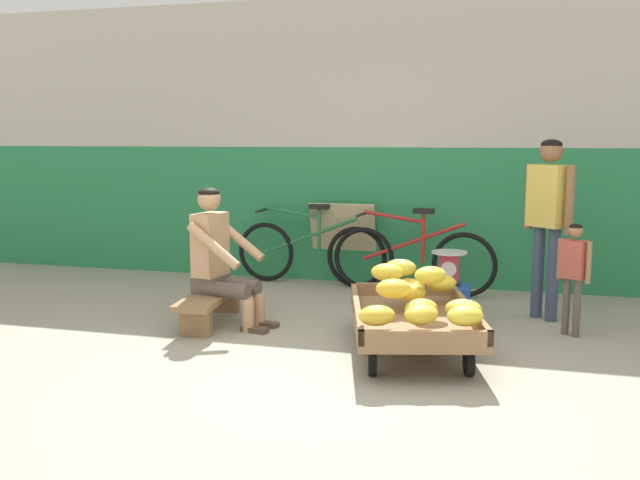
% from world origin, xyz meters
% --- Properties ---
extents(ground_plane, '(80.00, 80.00, 0.00)m').
position_xyz_m(ground_plane, '(0.00, 0.00, 0.00)').
color(ground_plane, gray).
extents(back_wall, '(16.00, 0.30, 2.98)m').
position_xyz_m(back_wall, '(0.00, 3.18, 1.49)').
color(back_wall, '#287F4C').
rests_on(back_wall, ground).
extents(banana_cart, '(1.17, 1.60, 0.36)m').
position_xyz_m(banana_cart, '(0.49, 0.76, 0.24)').
color(banana_cart, '#8E6B47').
rests_on(banana_cart, ground).
extents(banana_pile, '(0.89, 1.38, 0.26)m').
position_xyz_m(banana_pile, '(0.55, 0.63, 0.47)').
color(banana_pile, yellow).
rests_on(banana_pile, banana_cart).
extents(low_bench, '(0.40, 1.12, 0.27)m').
position_xyz_m(low_bench, '(-1.23, 1.10, 0.20)').
color(low_bench, olive).
rests_on(low_bench, ground).
extents(vendor_seated, '(0.71, 0.54, 1.14)m').
position_xyz_m(vendor_seated, '(-1.14, 1.08, 0.57)').
color(vendor_seated, tan).
rests_on(vendor_seated, ground).
extents(plastic_crate, '(0.36, 0.28, 0.30)m').
position_xyz_m(plastic_crate, '(0.67, 1.73, 0.15)').
color(plastic_crate, '#234CA8').
rests_on(plastic_crate, ground).
extents(weighing_scale, '(0.30, 0.30, 0.29)m').
position_xyz_m(weighing_scale, '(0.67, 1.72, 0.45)').
color(weighing_scale, '#28282D').
rests_on(weighing_scale, plastic_crate).
extents(bicycle_near_left, '(1.66, 0.48, 0.86)m').
position_xyz_m(bicycle_near_left, '(-0.86, 2.81, 0.35)').
color(bicycle_near_left, black).
rests_on(bicycle_near_left, ground).
extents(bicycle_far_left, '(1.66, 0.48, 0.86)m').
position_xyz_m(bicycle_far_left, '(0.24, 2.68, 0.35)').
color(bicycle_far_left, black).
rests_on(bicycle_far_left, ground).
extents(sign_board, '(0.70, 0.30, 0.86)m').
position_xyz_m(sign_board, '(-0.54, 3.02, 0.43)').
color(sign_board, '#C6B289').
rests_on(sign_board, ground).
extents(customer_adult, '(0.38, 0.37, 1.53)m').
position_xyz_m(customer_adult, '(1.47, 1.97, 0.95)').
color(customer_adult, '#38425B').
rests_on(customer_adult, ground).
extents(customer_child, '(0.24, 0.20, 0.89)m').
position_xyz_m(customer_child, '(1.65, 1.50, 0.55)').
color(customer_child, brown).
rests_on(customer_child, ground).
extents(shopping_bag, '(0.18, 0.12, 0.24)m').
position_xyz_m(shopping_bag, '(0.68, 1.42, 0.12)').
color(shopping_bag, silver).
rests_on(shopping_bag, ground).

